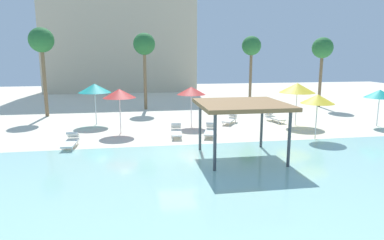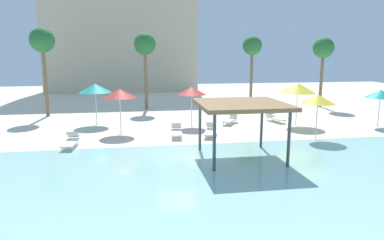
{
  "view_description": "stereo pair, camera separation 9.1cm",
  "coord_description": "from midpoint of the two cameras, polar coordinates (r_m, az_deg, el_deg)",
  "views": [
    {
      "loc": [
        -2.29,
        -16.32,
        4.87
      ],
      "look_at": [
        0.77,
        2.0,
        1.3
      ],
      "focal_mm": 32.07,
      "sensor_mm": 36.0,
      "label": 1
    },
    {
      "loc": [
        -2.2,
        -16.33,
        4.87
      ],
      "look_at": [
        0.77,
        2.0,
        1.3
      ],
      "focal_mm": 32.07,
      "sensor_mm": 36.0,
      "label": 2
    }
  ],
  "objects": [
    {
      "name": "ground_plane",
      "position": [
        17.18,
        -1.32,
        -5.59
      ],
      "size": [
        80.0,
        80.0,
        0.0
      ],
      "primitive_type": "plane",
      "color": "beige"
    },
    {
      "name": "lagoon_water",
      "position": [
        12.3,
        2.13,
        -12.35
      ],
      "size": [
        44.0,
        13.5,
        0.04
      ],
      "primitive_type": "cube",
      "color": "#99D1C6",
      "rests_on": "ground"
    },
    {
      "name": "shade_pavilion",
      "position": [
        16.02,
        8.38,
        2.26
      ],
      "size": [
        3.99,
        3.99,
        2.68
      ],
      "color": "#42474C",
      "rests_on": "ground"
    },
    {
      "name": "beach_umbrella_red_0",
      "position": [
        23.38,
        0.04,
        4.89
      ],
      "size": [
        1.95,
        1.95,
        2.7
      ],
      "color": "silver",
      "rests_on": "ground"
    },
    {
      "name": "beach_umbrella_teal_2",
      "position": [
        26.53,
        28.97,
        3.82
      ],
      "size": [
        2.0,
        2.0,
        2.51
      ],
      "color": "silver",
      "rests_on": "ground"
    },
    {
      "name": "beach_umbrella_teal_3",
      "position": [
        24.83,
        -15.71,
        5.12
      ],
      "size": [
        2.24,
        2.24,
        2.86
      ],
      "color": "silver",
      "rests_on": "ground"
    },
    {
      "name": "beach_umbrella_yellow_4",
      "position": [
        20.83,
        20.33,
        3.28
      ],
      "size": [
        1.9,
        1.9,
        2.63
      ],
      "color": "silver",
      "rests_on": "ground"
    },
    {
      "name": "beach_umbrella_yellow_5",
      "position": [
        24.7,
        17.29,
        5.12
      ],
      "size": [
        2.44,
        2.44,
        2.94
      ],
      "color": "silver",
      "rests_on": "ground"
    },
    {
      "name": "beach_umbrella_red_6",
      "position": [
        21.65,
        -11.83,
        4.35
      ],
      "size": [
        2.02,
        2.02,
        2.78
      ],
      "color": "silver",
      "rests_on": "ground"
    },
    {
      "name": "lounge_chair_0",
      "position": [
        20.79,
        3.21,
        -1.74
      ],
      "size": [
        1.14,
        1.99,
        0.74
      ],
      "rotation": [
        0.0,
        0.0,
        -1.87
      ],
      "color": "white",
      "rests_on": "ground"
    },
    {
      "name": "lounge_chair_1",
      "position": [
        25.91,
        13.69,
        0.48
      ],
      "size": [
        0.96,
        1.98,
        0.74
      ],
      "rotation": [
        0.0,
        0.0,
        -1.38
      ],
      "color": "white",
      "rests_on": "ground"
    },
    {
      "name": "lounge_chair_3",
      "position": [
        19.33,
        -19.36,
        -3.33
      ],
      "size": [
        0.69,
        1.92,
        0.74
      ],
      "rotation": [
        0.0,
        0.0,
        -1.62
      ],
      "color": "white",
      "rests_on": "ground"
    },
    {
      "name": "lounge_chair_4",
      "position": [
        20.61,
        -2.47,
        -1.85
      ],
      "size": [
        0.76,
        1.94,
        0.74
      ],
      "rotation": [
        0.0,
        0.0,
        -1.66
      ],
      "color": "white",
      "rests_on": "ground"
    },
    {
      "name": "lounge_chair_5",
      "position": [
        24.67,
        6.53,
        0.21
      ],
      "size": [
        1.53,
        1.92,
        0.74
      ],
      "rotation": [
        0.0,
        0.0,
        -2.14
      ],
      "color": "white",
      "rests_on": "ground"
    },
    {
      "name": "palm_tree_0",
      "position": [
        34.24,
        21.08,
        10.88
      ],
      "size": [
        1.9,
        1.9,
        6.4
      ],
      "color": "brown",
      "rests_on": "ground"
    },
    {
      "name": "palm_tree_1",
      "position": [
        35.21,
        10.07,
        11.79
      ],
      "size": [
        1.9,
        1.9,
        6.66
      ],
      "color": "brown",
      "rests_on": "ground"
    },
    {
      "name": "palm_tree_2",
      "position": [
        30.76,
        -7.75,
        12.1
      ],
      "size": [
        1.9,
        1.9,
        6.7
      ],
      "color": "brown",
      "rests_on": "ground"
    },
    {
      "name": "palm_tree_3",
      "position": [
        29.36,
        -23.55,
        11.74
      ],
      "size": [
        1.9,
        1.9,
        6.9
      ],
      "color": "brown",
      "rests_on": "ground"
    },
    {
      "name": "hotel_block_0",
      "position": [
        49.73,
        -11.52,
        15.89
      ],
      "size": [
        19.36,
        10.15,
        18.79
      ],
      "primitive_type": "cube",
      "color": "beige",
      "rests_on": "ground"
    }
  ]
}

